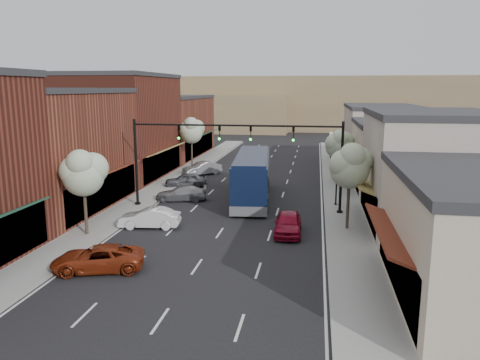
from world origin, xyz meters
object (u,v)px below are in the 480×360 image
at_px(lamp_post_near, 337,170).
at_px(lamp_post_far, 331,144).
at_px(parked_car_d, 186,180).
at_px(signal_mast_right, 309,153).
at_px(tree_left_far, 192,130).
at_px(tree_left_near, 83,172).
at_px(parked_car_e, 202,168).
at_px(coach_bus, 252,176).
at_px(parked_car_a, 98,258).
at_px(signal_mast_left, 164,150).
at_px(parked_car_c, 181,193).
at_px(tree_right_far, 339,144).
at_px(parked_car_b, 149,218).
at_px(tree_right_near, 351,165).
at_px(red_hatchback, 288,223).

distance_m(lamp_post_near, lamp_post_far, 17.50).
relative_size(lamp_post_near, parked_car_d, 1.11).
height_order(signal_mast_right, tree_left_far, signal_mast_right).
distance_m(tree_left_near, parked_car_e, 22.83).
relative_size(coach_bus, parked_car_a, 2.72).
height_order(signal_mast_left, tree_left_near, signal_mast_left).
bearing_deg(signal_mast_right, signal_mast_left, 180.00).
distance_m(parked_car_c, parked_car_d, 5.66).
distance_m(tree_right_far, lamp_post_far, 8.13).
relative_size(lamp_post_near, parked_car_b, 1.07).
distance_m(coach_bus, parked_car_e, 12.74).
relative_size(signal_mast_right, parked_car_b, 1.98).
relative_size(tree_right_near, parked_car_a, 1.26).
distance_m(tree_left_far, parked_car_a, 31.69).
relative_size(tree_right_far, parked_car_c, 1.26).
relative_size(tree_left_near, coach_bus, 0.44).
xyz_separation_m(signal_mast_left, parked_car_c, (0.58, 2.38, -4.00)).
bearing_deg(lamp_post_near, parked_car_b, -147.74).
distance_m(lamp_post_near, parked_car_a, 20.45).
distance_m(red_hatchback, parked_car_a, 12.25).
height_order(tree_right_far, red_hatchback, tree_right_far).
bearing_deg(parked_car_c, parked_car_b, -11.08).
bearing_deg(tree_left_near, red_hatchback, 11.56).
distance_m(tree_left_far, lamp_post_far, 16.26).
xyz_separation_m(signal_mast_left, lamp_post_far, (13.42, 20.00, -1.62)).
height_order(signal_mast_left, tree_right_far, signal_mast_left).
bearing_deg(tree_left_near, tree_right_far, 50.31).
xyz_separation_m(lamp_post_far, parked_car_c, (-12.84, -17.62, -2.38)).
bearing_deg(tree_left_near, signal_mast_left, 71.90).
bearing_deg(tree_right_near, parked_car_a, -145.11).
height_order(lamp_post_near, parked_car_c, lamp_post_near).
distance_m(tree_left_near, parked_car_b, 5.44).
distance_m(parked_car_a, parked_car_d, 21.28).
bearing_deg(lamp_post_near, parked_car_c, -179.47).
distance_m(tree_right_far, coach_bus, 11.25).
height_order(tree_left_near, parked_car_d, tree_left_near).
distance_m(tree_right_near, lamp_post_far, 24.11).
bearing_deg(signal_mast_left, tree_right_far, 40.54).
xyz_separation_m(red_hatchback, parked_car_a, (-9.39, -7.86, -0.07)).
height_order(signal_mast_left, coach_bus, signal_mast_left).
relative_size(tree_left_near, parked_car_b, 1.37).
height_order(lamp_post_far, parked_car_b, lamp_post_far).
bearing_deg(lamp_post_near, parked_car_a, -128.85).
bearing_deg(parked_car_a, tree_right_far, 136.84).
xyz_separation_m(tree_right_far, tree_left_near, (-16.60, -20.00, 0.23)).
distance_m(tree_left_far, coach_bus, 16.96).
xyz_separation_m(tree_left_near, parked_car_a, (3.31, -5.27, -3.56)).
xyz_separation_m(tree_left_near, parked_car_e, (2.05, 22.47, -3.50)).
bearing_deg(parked_car_e, lamp_post_near, 4.78).
bearing_deg(lamp_post_near, red_hatchback, -112.84).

